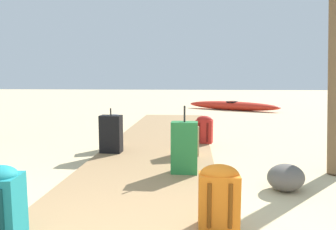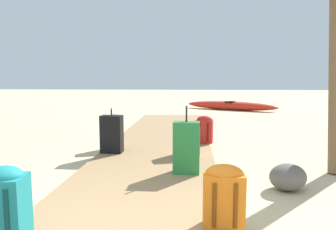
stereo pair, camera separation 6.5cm
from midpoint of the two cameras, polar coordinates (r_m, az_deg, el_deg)
ground_plane at (r=5.23m, az=-2.62°, el=-7.70°), size 60.00×60.00×0.00m
boardwalk at (r=6.09m, az=-1.66°, el=-5.25°), size 1.86×8.95×0.08m
backpack_teal at (r=2.66m, az=-28.10°, el=-14.08°), size 0.32×0.30×0.60m
backpack_grey at (r=5.87m, az=-9.86°, el=-2.46°), size 0.34×0.30×0.57m
suitcase_green at (r=4.07m, az=2.86°, el=-5.87°), size 0.34×0.20×0.87m
suitcase_black at (r=5.27m, az=-10.46°, el=-3.40°), size 0.36×0.24×0.73m
backpack_orange at (r=2.68m, az=9.32°, el=-13.99°), size 0.33×0.21×0.53m
backpack_tan at (r=5.01m, az=3.18°, el=-3.99°), size 0.39×0.33×0.56m
backpack_red at (r=6.00m, az=6.30°, el=-2.46°), size 0.34×0.27×0.52m
kayak at (r=13.14m, az=11.06°, el=1.68°), size 3.70×2.32×0.36m
rock_right_near at (r=3.98m, az=20.39°, el=-10.46°), size 0.60×0.59×0.31m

